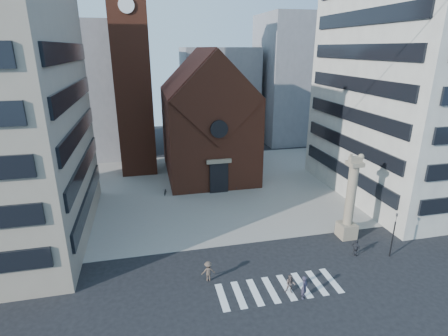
{
  "coord_description": "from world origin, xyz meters",
  "views": [
    {
      "loc": [
        -8.72,
        -24.28,
        17.89
      ],
      "look_at": [
        -1.35,
        8.0,
        6.47
      ],
      "focal_mm": 28.0,
      "sensor_mm": 36.0,
      "label": 1
    }
  ],
  "objects_px": {
    "lion_column": "(350,205)",
    "pedestrian_0": "(304,287)",
    "traffic_light": "(393,234)",
    "scooter_0": "(165,192)",
    "pedestrian_2": "(356,248)",
    "pedestrian_1": "(290,284)"
  },
  "relations": [
    {
      "from": "lion_column",
      "to": "pedestrian_0",
      "type": "xyz_separation_m",
      "value": [
        -8.01,
        -7.4,
        -2.53
      ]
    },
    {
      "from": "traffic_light",
      "to": "scooter_0",
      "type": "bearing_deg",
      "value": 135.33
    },
    {
      "from": "pedestrian_0",
      "to": "pedestrian_2",
      "type": "bearing_deg",
      "value": -13.96
    },
    {
      "from": "traffic_light",
      "to": "pedestrian_2",
      "type": "xyz_separation_m",
      "value": [
        -3.0,
        0.78,
        -1.49
      ]
    },
    {
      "from": "lion_column",
      "to": "pedestrian_0",
      "type": "distance_m",
      "value": 11.19
    },
    {
      "from": "traffic_light",
      "to": "pedestrian_2",
      "type": "height_order",
      "value": "traffic_light"
    },
    {
      "from": "lion_column",
      "to": "scooter_0",
      "type": "xyz_separation_m",
      "value": [
        -16.89,
        14.67,
        -3.01
      ]
    },
    {
      "from": "traffic_light",
      "to": "pedestrian_1",
      "type": "relative_size",
      "value": 2.76
    },
    {
      "from": "lion_column",
      "to": "pedestrian_1",
      "type": "bearing_deg",
      "value": -143.0
    },
    {
      "from": "scooter_0",
      "to": "pedestrian_2",
      "type": "bearing_deg",
      "value": -39.07
    },
    {
      "from": "pedestrian_0",
      "to": "pedestrian_1",
      "type": "distance_m",
      "value": 1.11
    },
    {
      "from": "pedestrian_1",
      "to": "lion_column",
      "type": "bearing_deg",
      "value": 67.13
    },
    {
      "from": "pedestrian_0",
      "to": "pedestrian_1",
      "type": "xyz_separation_m",
      "value": [
        -0.79,
        0.76,
        -0.15
      ]
    },
    {
      "from": "lion_column",
      "to": "scooter_0",
      "type": "bearing_deg",
      "value": 139.03
    },
    {
      "from": "lion_column",
      "to": "pedestrian_1",
      "type": "distance_m",
      "value": 11.34
    },
    {
      "from": "pedestrian_2",
      "to": "scooter_0",
      "type": "xyz_separation_m",
      "value": [
        -15.88,
        17.88,
        -0.34
      ]
    },
    {
      "from": "traffic_light",
      "to": "pedestrian_1",
      "type": "xyz_separation_m",
      "value": [
        -10.79,
        -2.63,
        -1.51
      ]
    },
    {
      "from": "pedestrian_2",
      "to": "scooter_0",
      "type": "relative_size",
      "value": 1.04
    },
    {
      "from": "lion_column",
      "to": "scooter_0",
      "type": "relative_size",
      "value": 5.67
    },
    {
      "from": "traffic_light",
      "to": "lion_column",
      "type": "bearing_deg",
      "value": 116.46
    },
    {
      "from": "pedestrian_1",
      "to": "pedestrian_2",
      "type": "xyz_separation_m",
      "value": [
        7.79,
        3.41,
        0.01
      ]
    },
    {
      "from": "pedestrian_1",
      "to": "traffic_light",
      "type": "bearing_deg",
      "value": 43.84
    }
  ]
}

